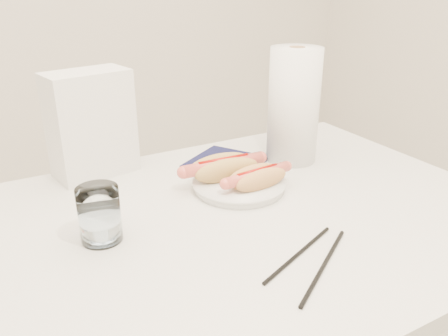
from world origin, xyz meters
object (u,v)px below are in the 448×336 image
paper_towel_roll (294,106)px  hotdog_right (257,178)px  table (224,243)px  napkin_box (91,124)px  hotdog_left (224,168)px  water_glass (100,214)px  plate (239,186)px

paper_towel_roll → hotdog_right: bearing=-145.9°
hotdog_right → table: bearing=-157.3°
table → napkin_box: bearing=115.1°
paper_towel_roll → hotdog_left: bearing=-167.3°
hotdog_right → napkin_box: size_ratio=0.68×
hotdog_left → water_glass: 0.33m
table → paper_towel_roll: (0.31, 0.19, 0.20)m
plate → water_glass: 0.34m
table → hotdog_right: bearing=27.7°
hotdog_left → hotdog_right: size_ratio=1.16×
hotdog_left → hotdog_right: (0.04, -0.08, -0.00)m
table → hotdog_left: 0.19m
plate → hotdog_left: hotdog_left is taller
hotdog_right → paper_towel_roll: 0.25m
table → hotdog_right: size_ratio=7.02×
plate → hotdog_left: bearing=117.1°
hotdog_left → water_glass: water_glass is taller
plate → napkin_box: napkin_box is taller
hotdog_right → paper_towel_roll: size_ratio=0.59×
paper_towel_roll → napkin_box: bearing=161.3°
hotdog_right → water_glass: bearing=178.5°
table → paper_towel_roll: size_ratio=4.14×
napkin_box → hotdog_right: bearing=-56.7°
table → hotdog_left: bearing=61.3°
plate → paper_towel_roll: paper_towel_roll is taller
table → plate: size_ratio=5.89×
hotdog_right → water_glass: size_ratio=1.63×
paper_towel_roll → table: bearing=-148.2°
table → water_glass: size_ratio=11.42×
plate → hotdog_right: 0.05m
table → plate: (0.09, 0.10, 0.07)m
table → napkin_box: (-0.16, 0.35, 0.18)m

